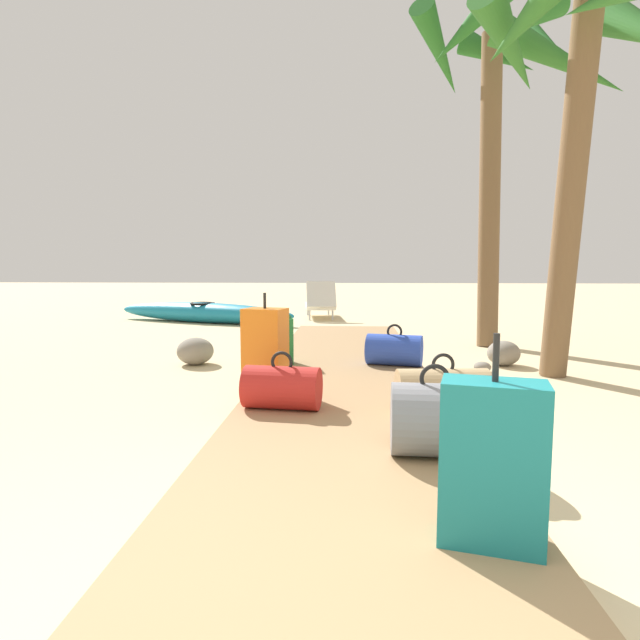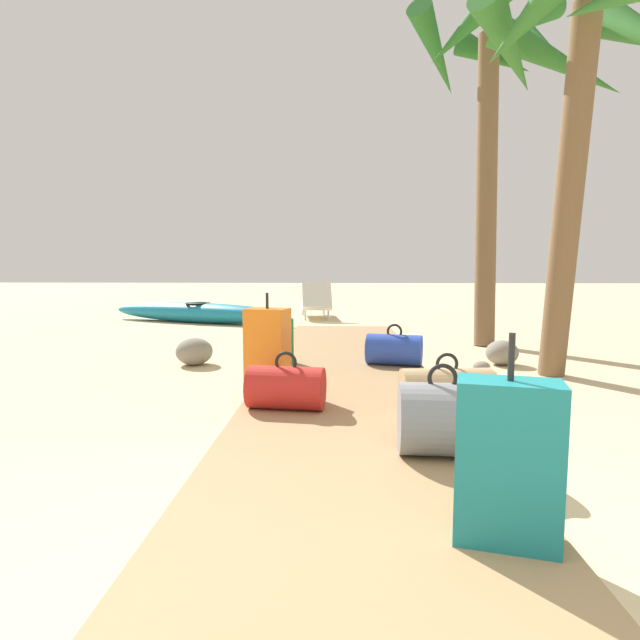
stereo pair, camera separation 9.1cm
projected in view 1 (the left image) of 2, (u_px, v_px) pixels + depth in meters
The scene contains 16 objects.
ground_plane at pixel (345, 399), 4.29m from camera, with size 60.00×60.00×0.00m, color #D1BA8C.
boardwalk at pixel (345, 375), 5.04m from camera, with size 1.62×7.67×0.08m, color #9E7A51.
suitcase_teal at pixel (492, 463), 1.88m from camera, with size 0.41×0.28×0.80m.
suitcase_orange at pixel (265, 350), 4.21m from camera, with size 0.38×0.32×0.82m.
duffel_bag_grey at pixel (434, 419), 2.78m from camera, with size 0.49×0.43×0.51m.
backpack_green at pixel (278, 336), 5.41m from camera, with size 0.35×0.28×0.57m.
duffel_bag_tan at pixel (442, 391), 3.59m from camera, with size 0.67×0.37×0.43m.
duffel_bag_red at pixel (282, 387), 3.70m from camera, with size 0.59×0.38×0.43m.
duffel_bag_blue at pixel (394, 350), 5.33m from camera, with size 0.63×0.45×0.44m.
palm_tree_far_right at pixel (491, 87), 6.92m from camera, with size 2.06×2.15×4.70m.
palm_tree_near_right at pixel (574, 69), 4.79m from camera, with size 2.05×1.91×3.84m.
lounge_chair at pixel (320, 303), 10.93m from camera, with size 0.77×1.57×0.81m.
kayak at pixel (203, 312), 10.15m from camera, with size 4.04×1.96×0.40m.
rock_left_near at pixel (195, 351), 5.79m from camera, with size 0.41×0.42×0.31m, color gray.
rock_right_near at pixel (482, 367), 5.38m from camera, with size 0.18×0.18×0.11m, color gray.
rock_right_far at pixel (504, 353), 5.73m from camera, with size 0.38×0.36×0.28m, color gray.
Camera 1 is at (0.03, -1.13, 1.12)m, focal length 28.51 mm.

